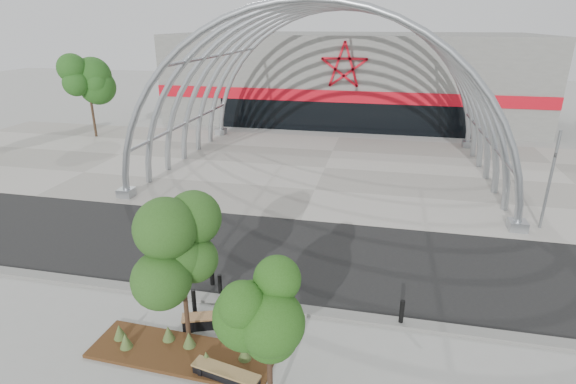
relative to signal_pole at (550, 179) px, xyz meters
name	(u,v)px	position (x,y,z in m)	size (l,w,h in m)	color
ground	(263,302)	(-11.12, -8.50, -2.45)	(140.00, 140.00, 0.00)	#9F9F99
road	(285,254)	(-11.12, -5.00, -2.44)	(140.00, 7.00, 0.02)	black
forecourt	(325,168)	(-11.12, 7.00, -2.43)	(60.00, 17.00, 0.04)	gray
kerb	(261,305)	(-11.12, -8.75, -2.39)	(60.00, 0.50, 0.12)	slate
arena_building	(351,76)	(-11.12, 24.95, 1.54)	(34.00, 15.24, 8.00)	slate
vault_canopy	(325,168)	(-11.12, 7.00, -2.43)	(20.80, 15.80, 20.36)	#A1A6AB
planting_bed	(180,350)	(-12.83, -11.51, -2.31)	(5.49, 1.89, 0.57)	#40250F
signal_pole	(550,179)	(0.00, 0.00, 0.00)	(0.37, 0.64, 4.68)	gray
street_tree_0	(181,254)	(-12.73, -11.05, 0.63)	(1.88, 1.88, 4.29)	black
street_tree_1	(269,318)	(-9.71, -13.00, 0.38)	(1.66, 1.66, 3.94)	black
bench_0	(216,321)	(-12.24, -10.07, -2.23)	(2.15, 1.16, 0.44)	black
bench_1	(226,376)	(-11.14, -12.25, -2.25)	(1.99, 0.80, 0.41)	black
bollard_0	(212,273)	(-13.24, -7.82, -1.95)	(0.16, 0.16, 0.99)	black
bollard_1	(194,302)	(-13.18, -9.59, -1.99)	(0.15, 0.15, 0.91)	black
bollard_2	(220,285)	(-12.71, -8.43, -2.02)	(0.14, 0.14, 0.85)	black
bollard_3	(276,292)	(-10.63, -8.61, -1.90)	(0.17, 0.17, 1.09)	black
bollard_4	(402,313)	(-6.50, -8.76, -1.99)	(0.15, 0.15, 0.91)	black
bg_tree_0	(88,80)	(-31.12, 11.50, 2.19)	(3.00, 3.00, 6.45)	black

